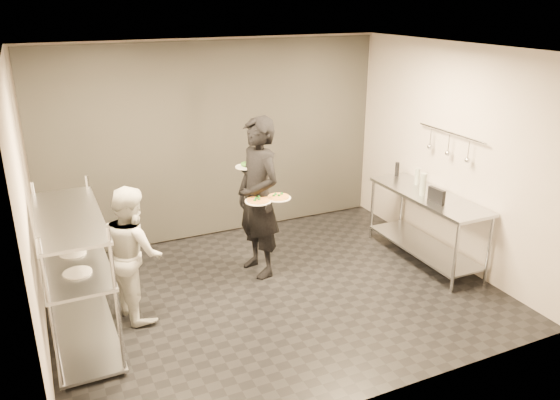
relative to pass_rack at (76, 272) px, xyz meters
name	(u,v)px	position (x,y,z in m)	size (l,w,h in m)	color
room_shell	(237,155)	(2.15, 1.18, 0.63)	(5.00, 4.00, 2.80)	black
pass_rack	(76,272)	(0.00, 0.00, 0.00)	(0.60, 1.60, 1.50)	#B0B2B7
prep_counter	(427,215)	(4.33, 0.00, -0.14)	(0.60, 1.80, 0.92)	#B0B2B7
utensil_rail	(449,145)	(4.58, 0.00, 0.78)	(0.07, 1.20, 0.31)	#B0B2B7
waiter	(258,198)	(2.20, 0.59, 0.23)	(0.73, 0.48, 2.01)	black
chef	(133,252)	(0.60, 0.26, -0.03)	(0.72, 0.56, 1.48)	beige
pizza_plate_near	(258,200)	(2.12, 0.40, 0.28)	(0.32, 0.32, 0.05)	white
pizza_plate_far	(279,197)	(2.37, 0.38, 0.29)	(0.30, 0.30, 0.05)	white
salad_plate	(245,165)	(2.14, 0.86, 0.59)	(0.25, 0.25, 0.07)	white
pos_monitor	(436,196)	(4.21, -0.27, 0.24)	(0.05, 0.26, 0.18)	black
bottle_green	(423,184)	(4.24, 0.02, 0.29)	(0.08, 0.08, 0.29)	gray
bottle_clear	(417,176)	(4.45, 0.40, 0.26)	(0.07, 0.07, 0.22)	gray
bottle_dark	(397,169)	(4.41, 0.80, 0.25)	(0.06, 0.06, 0.20)	black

